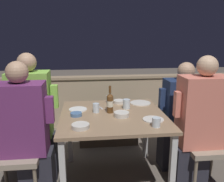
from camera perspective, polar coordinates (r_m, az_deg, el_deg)
name	(u,v)px	position (r m, az deg, el deg)	size (l,w,h in m)	color
ground_plane	(113,180)	(2.72, 0.19, -20.69)	(16.00, 16.00, 0.00)	#665B51
parapet_wall	(102,101)	(3.99, -2.45, -2.34)	(9.00, 0.18, 0.85)	tan
dining_table	(113,122)	(2.41, 0.21, -7.50)	(1.04, 1.02, 0.75)	#937556
planter_hedge	(108,119)	(3.41, -0.96, -6.78)	(0.82, 0.47, 0.61)	brown
chair_left_near	(4,144)	(2.39, -24.50, -11.45)	(0.44, 0.44, 0.95)	gray
person_purple_stripe	(27,133)	(2.30, -19.86, -9.56)	(0.50, 0.26, 1.31)	#282833
chair_left_far	(16,128)	(2.71, -22.20, -8.28)	(0.44, 0.44, 0.95)	gray
person_green_blouse	(34,117)	(2.62, -18.16, -6.03)	(0.49, 0.26, 1.35)	#282833
chair_right_near	(217,135)	(2.58, 23.99, -9.59)	(0.44, 0.44, 0.95)	gray
person_coral_top	(199,126)	(2.44, 20.11, -7.82)	(0.51, 0.26, 1.35)	#282833
chair_right_far	(197,120)	(2.91, 19.72, -6.51)	(0.44, 0.44, 0.95)	gray
person_navy_jumper	(180,116)	(2.81, 16.02, -5.88)	(0.50, 0.26, 1.24)	#282833
beer_bottle	(110,103)	(2.39, -0.48, -2.79)	(0.07, 0.07, 0.28)	brown
plate_0	(153,119)	(2.26, 9.89, -6.76)	(0.20, 0.20, 0.01)	silver
plate_1	(140,103)	(2.75, 6.85, -2.87)	(0.23, 0.23, 0.01)	silver
plate_2	(78,109)	(2.53, -8.20, -4.39)	(0.19, 0.19, 0.01)	white
bowl_0	(122,114)	(2.31, 2.31, -5.53)	(0.15, 0.15, 0.05)	beige
bowl_1	(76,114)	(2.35, -8.61, -5.50)	(0.11, 0.11, 0.03)	#4C709E
bowl_2	(80,126)	(2.05, -7.59, -8.28)	(0.15, 0.15, 0.04)	beige
bowl_3	(119,101)	(2.74, 1.76, -2.51)	(0.13, 0.13, 0.04)	beige
glass_cup_0	(126,104)	(2.54, 3.50, -3.13)	(0.08, 0.08, 0.10)	silver
glass_cup_1	(96,108)	(2.42, -3.85, -4.08)	(0.07, 0.07, 0.09)	silver
glass_cup_2	(156,122)	(2.09, 10.60, -7.40)	(0.07, 0.07, 0.08)	silver
glass_cup_3	(110,99)	(2.75, -0.59, -1.97)	(0.07, 0.07, 0.08)	silver
fork_0	(99,107)	(2.59, -3.11, -3.85)	(0.08, 0.17, 0.01)	silver
potted_plant	(8,124)	(3.28, -23.75, -7.37)	(0.34, 0.34, 0.68)	#B2A899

